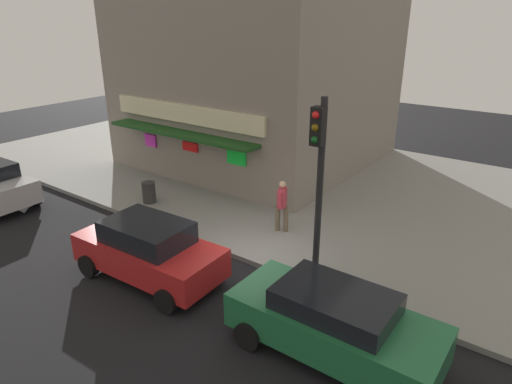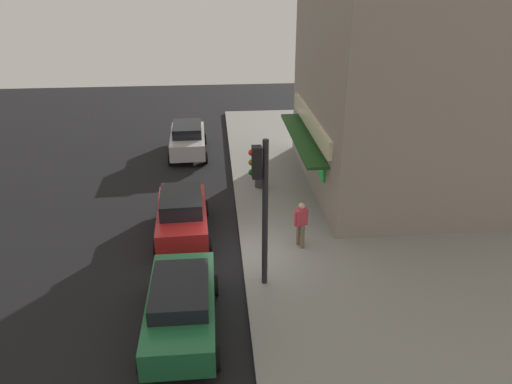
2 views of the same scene
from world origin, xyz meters
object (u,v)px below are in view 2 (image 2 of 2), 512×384
Objects in this scene: parked_car_silver at (188,139)px; parked_car_green at (181,305)px; traffic_light at (262,195)px; parked_car_red at (182,214)px; pedestrian at (301,223)px; trash_can at (260,179)px.

parked_car_silver is 14.30m from parked_car_green.
parked_car_silver is at bearing -167.55° from traffic_light.
parked_car_red is at bearing -143.94° from traffic_light.
parked_car_red is 8.86m from parked_car_silver.
parked_car_green is at bearing 1.41° from parked_car_silver.
pedestrian is 0.40× the size of parked_car_red.
trash_can is 6.12m from parked_car_silver.
parked_car_silver reaches higher than parked_car_green.
traffic_light is at bearing 36.06° from parked_car_red.
trash_can is 5.44m from pedestrian.
parked_car_red is at bearing -41.20° from trash_can.
parked_car_green is (3.91, -4.03, -0.29)m from pedestrian.
trash_can is 0.46× the size of pedestrian.
trash_can is at bearing -170.15° from pedestrian.
parked_car_red is at bearing -109.67° from pedestrian.
trash_can is at bearing 138.80° from parked_car_red.
parked_car_red is (-3.62, -2.64, -2.39)m from traffic_light.
trash_can is 0.18× the size of parked_car_green.
pedestrian reaches higher than parked_car_red.
traffic_light is at bearing -37.72° from pedestrian.
pedestrian is 0.40× the size of parked_car_silver.
traffic_light is 3.87m from parked_car_green.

